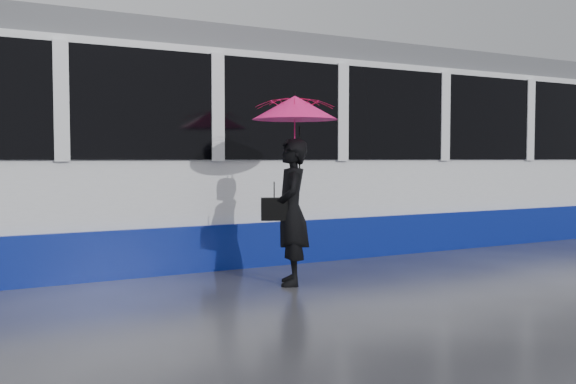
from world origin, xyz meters
TOP-DOWN VIEW (x-y plane):
  - ground at (0.00, 0.00)m, footprint 90.00×90.00m
  - rails at (0.00, 2.50)m, footprint 34.00×1.51m
  - tram at (2.16, 2.50)m, footprint 26.00×2.56m
  - woman at (0.06, -0.05)m, footprint 0.65×0.76m
  - umbrella at (0.11, -0.05)m, footprint 1.37×1.37m
  - handbag at (-0.16, -0.03)m, footprint 0.34×0.25m

SIDE VIEW (x-z plane):
  - ground at x=0.00m, z-range 0.00..0.00m
  - rails at x=0.00m, z-range 0.00..0.02m
  - woman at x=0.06m, z-range 0.00..1.75m
  - handbag at x=-0.16m, z-range 0.69..1.14m
  - tram at x=2.16m, z-range -0.04..3.31m
  - umbrella at x=0.11m, z-range 1.33..2.51m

